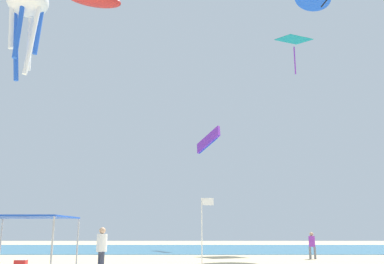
% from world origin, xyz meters
% --- Properties ---
extents(ocean_strip, '(110.00, 20.74, 0.03)m').
position_xyz_m(ocean_strip, '(0.00, 25.56, 0.01)').
color(ocean_strip, teal).
rests_on(ocean_strip, ground).
extents(canopy_tent, '(3.19, 3.22, 2.25)m').
position_xyz_m(canopy_tent, '(-5.47, -0.13, 2.14)').
color(canopy_tent, '#B2B2B7').
rests_on(canopy_tent, ground).
extents(person_near_tent, '(0.44, 0.45, 1.85)m').
position_xyz_m(person_near_tent, '(-3.10, 2.31, 1.09)').
color(person_near_tent, '#33384C').
rests_on(person_near_tent, ground).
extents(person_leftmost, '(0.43, 0.38, 1.62)m').
position_xyz_m(person_leftmost, '(8.18, 10.76, 0.95)').
color(person_leftmost, slate).
rests_on(person_leftmost, ground).
extents(banner_flag, '(0.61, 0.06, 3.27)m').
position_xyz_m(banner_flag, '(1.28, 4.65, 1.99)').
color(banner_flag, silver).
rests_on(banner_flag, ground).
extents(cooler_box, '(0.57, 0.37, 0.35)m').
position_xyz_m(cooler_box, '(-7.60, 5.17, 0.18)').
color(cooler_box, red).
rests_on(cooler_box, ground).
extents(kite_octopus_white, '(3.30, 3.30, 5.78)m').
position_xyz_m(kite_octopus_white, '(-9.19, 6.68, 14.88)').
color(kite_octopus_white, white).
extents(kite_diamond_teal, '(3.43, 3.40, 3.88)m').
position_xyz_m(kite_diamond_teal, '(10.55, 21.17, 19.49)').
color(kite_diamond_teal, teal).
extents(kite_parafoil_purple, '(2.18, 3.34, 2.30)m').
position_xyz_m(kite_parafoil_purple, '(2.31, 23.70, 10.26)').
color(kite_parafoil_purple, purple).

